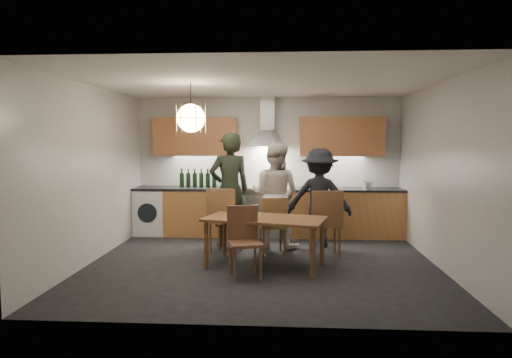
# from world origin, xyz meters

# --- Properties ---
(ground) EXTENTS (5.00, 5.00, 0.00)m
(ground) POSITION_xyz_m (0.00, 0.00, 0.00)
(ground) COLOR black
(ground) RESTS_ON ground
(room_shell) EXTENTS (5.02, 4.52, 2.61)m
(room_shell) POSITION_xyz_m (0.00, 0.00, 1.71)
(room_shell) COLOR silver
(room_shell) RESTS_ON ground
(counter_run) EXTENTS (5.00, 0.62, 0.90)m
(counter_run) POSITION_xyz_m (0.02, 1.95, 0.45)
(counter_run) COLOR tan
(counter_run) RESTS_ON ground
(range_stove) EXTENTS (0.90, 0.60, 0.92)m
(range_stove) POSITION_xyz_m (0.00, 1.94, 0.44)
(range_stove) COLOR silver
(range_stove) RESTS_ON ground
(wall_fixtures) EXTENTS (4.30, 0.54, 1.10)m
(wall_fixtures) POSITION_xyz_m (0.00, 2.07, 1.87)
(wall_fixtures) COLOR #C1784A
(wall_fixtures) RESTS_ON ground
(pendant_lamp) EXTENTS (0.43, 0.43, 0.70)m
(pendant_lamp) POSITION_xyz_m (-1.00, -0.10, 2.10)
(pendant_lamp) COLOR black
(pendant_lamp) RESTS_ON ground
(dining_table) EXTENTS (1.82, 1.22, 0.70)m
(dining_table) POSITION_xyz_m (0.05, -0.15, 0.62)
(dining_table) COLOR brown
(dining_table) RESTS_ON ground
(chair_back_left) EXTENTS (0.58, 0.58, 1.04)m
(chair_back_left) POSITION_xyz_m (-0.63, 0.54, 0.60)
(chair_back_left) COLOR brown
(chair_back_left) RESTS_ON ground
(chair_back_mid) EXTENTS (0.48, 0.48, 0.91)m
(chair_back_mid) POSITION_xyz_m (0.15, 0.52, 0.52)
(chair_back_mid) COLOR brown
(chair_back_mid) RESTS_ON ground
(chair_back_right) EXTENTS (0.50, 0.50, 1.04)m
(chair_back_right) POSITION_xyz_m (0.96, 0.39, 0.60)
(chair_back_right) COLOR brown
(chair_back_right) RESTS_ON ground
(chair_front) EXTENTS (0.52, 0.52, 0.93)m
(chair_front) POSITION_xyz_m (-0.21, -0.61, 0.53)
(chair_front) COLOR brown
(chair_front) RESTS_ON ground
(person_left) EXTENTS (0.82, 0.69, 1.92)m
(person_left) POSITION_xyz_m (-0.61, 1.10, 0.96)
(person_left) COLOR black
(person_left) RESTS_ON ground
(person_mid) EXTENTS (1.04, 0.93, 1.75)m
(person_mid) POSITION_xyz_m (0.17, 1.05, 0.88)
(person_mid) COLOR beige
(person_mid) RESTS_ON ground
(person_right) EXTENTS (1.12, 0.72, 1.65)m
(person_right) POSITION_xyz_m (0.91, 1.15, 0.83)
(person_right) COLOR black
(person_right) RESTS_ON ground
(mixing_bowl) EXTENTS (0.34, 0.34, 0.07)m
(mixing_bowl) POSITION_xyz_m (0.91, 1.87, 0.93)
(mixing_bowl) COLOR #ACABAF
(mixing_bowl) RESTS_ON counter_run
(stock_pot) EXTENTS (0.21, 0.21, 0.12)m
(stock_pot) POSITION_xyz_m (1.85, 1.95, 0.96)
(stock_pot) COLOR silver
(stock_pot) RESTS_ON counter_run
(wine_bottles) EXTENTS (0.70, 0.08, 0.35)m
(wine_bottles) POSITION_xyz_m (-1.31, 1.96, 1.07)
(wine_bottles) COLOR black
(wine_bottles) RESTS_ON counter_run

